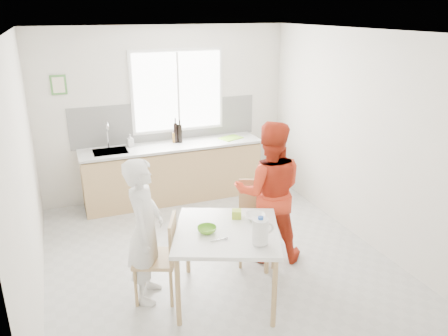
# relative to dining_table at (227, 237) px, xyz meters

# --- Properties ---
(ground) EXTENTS (4.50, 4.50, 0.00)m
(ground) POSITION_rel_dining_table_xyz_m (0.16, 0.77, -0.72)
(ground) COLOR #B7B7B2
(ground) RESTS_ON ground
(room_shell) EXTENTS (4.50, 4.50, 4.50)m
(room_shell) POSITION_rel_dining_table_xyz_m (0.16, 0.77, 0.92)
(room_shell) COLOR silver
(room_shell) RESTS_ON ground
(window) EXTENTS (1.50, 0.06, 1.30)m
(window) POSITION_rel_dining_table_xyz_m (0.36, 3.00, 0.98)
(window) COLOR white
(window) RESTS_ON room_shell
(backsplash) EXTENTS (3.00, 0.02, 0.65)m
(backsplash) POSITION_rel_dining_table_xyz_m (0.16, 3.01, 0.51)
(backsplash) COLOR white
(backsplash) RESTS_ON room_shell
(picture_frame) EXTENTS (0.22, 0.03, 0.28)m
(picture_frame) POSITION_rel_dining_table_xyz_m (-1.39, 3.01, 1.18)
(picture_frame) COLOR #498A3E
(picture_frame) RESTS_ON room_shell
(kitchen_counter) EXTENTS (2.84, 0.64, 1.37)m
(kitchen_counter) POSITION_rel_dining_table_xyz_m (0.15, 2.72, -0.30)
(kitchen_counter) COLOR tan
(kitchen_counter) RESTS_ON ground
(dining_table) EXTENTS (1.36, 1.36, 0.80)m
(dining_table) POSITION_rel_dining_table_xyz_m (0.00, 0.00, 0.00)
(dining_table) COLOR white
(dining_table) RESTS_ON ground
(chair_left) EXTENTS (0.56, 0.56, 0.92)m
(chair_left) POSITION_rel_dining_table_xyz_m (-0.63, 0.26, -0.21)
(chair_left) COLOR tan
(chair_left) RESTS_ON ground
(chair_far) EXTENTS (0.59, 0.59, 0.99)m
(chair_far) POSITION_rel_dining_table_xyz_m (0.64, 0.63, -0.18)
(chair_far) COLOR tan
(chair_far) RESTS_ON ground
(person_white) EXTENTS (0.57, 0.67, 1.57)m
(person_white) POSITION_rel_dining_table_xyz_m (-0.77, 0.32, 0.06)
(person_white) COLOR white
(person_white) RESTS_ON ground
(person_red) EXTENTS (1.03, 0.93, 1.73)m
(person_red) POSITION_rel_dining_table_xyz_m (0.77, 0.59, 0.15)
(person_red) COLOR red
(person_red) RESTS_ON ground
(bowl_green) EXTENTS (0.25, 0.25, 0.06)m
(bowl_green) POSITION_rel_dining_table_xyz_m (-0.20, 0.03, 0.11)
(bowl_green) COLOR #6BB72A
(bowl_green) RESTS_ON dining_table
(bowl_white) EXTENTS (0.29, 0.29, 0.05)m
(bowl_white) POSITION_rel_dining_table_xyz_m (0.37, 0.12, 0.11)
(bowl_white) COLOR white
(bowl_white) RESTS_ON dining_table
(milk_jug) EXTENTS (0.21, 0.15, 0.27)m
(milk_jug) POSITION_rel_dining_table_xyz_m (0.19, -0.38, 0.23)
(milk_jug) COLOR white
(milk_jug) RESTS_ON dining_table
(green_box) EXTENTS (0.13, 0.13, 0.09)m
(green_box) POSITION_rel_dining_table_xyz_m (0.20, 0.22, 0.13)
(green_box) COLOR #A6CA2E
(green_box) RESTS_ON dining_table
(spoon) EXTENTS (0.16, 0.02, 0.01)m
(spoon) POSITION_rel_dining_table_xyz_m (-0.16, -0.17, 0.09)
(spoon) COLOR #A5A5AA
(spoon) RESTS_ON dining_table
(cutting_board) EXTENTS (0.41, 0.35, 0.01)m
(cutting_board) POSITION_rel_dining_table_xyz_m (1.15, 2.71, 0.21)
(cutting_board) COLOR #8AD531
(cutting_board) RESTS_ON kitchen_counter
(wine_bottle_a) EXTENTS (0.07, 0.07, 0.32)m
(wine_bottle_a) POSITION_rel_dining_table_xyz_m (0.25, 2.81, 0.36)
(wine_bottle_a) COLOR black
(wine_bottle_a) RESTS_ON kitchen_counter
(wine_bottle_b) EXTENTS (0.07, 0.07, 0.30)m
(wine_bottle_b) POSITION_rel_dining_table_xyz_m (0.31, 2.79, 0.35)
(wine_bottle_b) COLOR black
(wine_bottle_b) RESTS_ON kitchen_counter
(jar_amber) EXTENTS (0.06, 0.06, 0.16)m
(jar_amber) POSITION_rel_dining_table_xyz_m (0.22, 2.81, 0.28)
(jar_amber) COLOR #8A5E1E
(jar_amber) RESTS_ON kitchen_counter
(soap_bottle) EXTENTS (0.10, 0.11, 0.20)m
(soap_bottle) POSITION_rel_dining_table_xyz_m (-0.47, 2.86, 0.30)
(soap_bottle) COLOR #999999
(soap_bottle) RESTS_ON kitchen_counter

